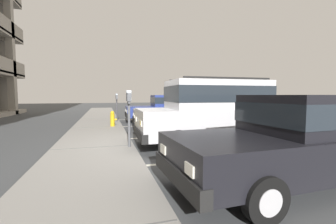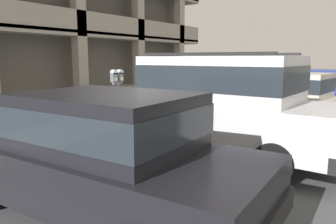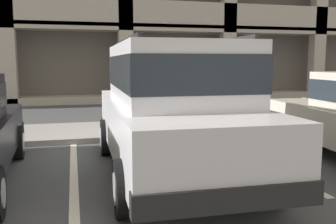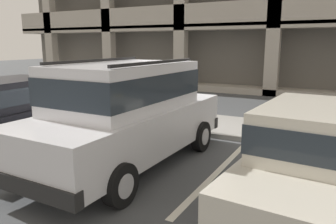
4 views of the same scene
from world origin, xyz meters
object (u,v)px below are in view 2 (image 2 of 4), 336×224
object	(u,v)px
silver_suv	(218,102)
red_sedan	(96,151)
fire_hydrant	(197,100)
dark_hatchback	(281,98)
parking_meter_near	(117,86)
blue_coupe	(305,90)
parking_meter_far	(229,76)

from	to	relation	value
silver_suv	red_sedan	world-z (taller)	silver_suv
silver_suv	fire_hydrant	xyz separation A→B (m)	(4.27, 2.95, -0.62)
silver_suv	dark_hatchback	world-z (taller)	silver_suv
red_sedan	parking_meter_near	distance (m)	4.08
dark_hatchback	parking_meter_near	distance (m)	4.58
dark_hatchback	fire_hydrant	distance (m)	3.33
silver_suv	blue_coupe	xyz separation A→B (m)	(6.51, -0.21, -0.27)
dark_hatchback	parking_meter_near	world-z (taller)	parking_meter_near
red_sedan	parking_meter_near	size ratio (longest dim) A/B	2.94
parking_meter_far	fire_hydrant	bearing A→B (deg)	171.20
silver_suv	parking_meter_near	bearing A→B (deg)	92.73
silver_suv	fire_hydrant	size ratio (longest dim) A/B	6.88
parking_meter_near	fire_hydrant	world-z (taller)	parking_meter_near
red_sedan	dark_hatchback	distance (m)	6.62
blue_coupe	fire_hydrant	distance (m)	3.89
silver_suv	dark_hatchback	xyz separation A→B (m)	(3.43, -0.26, -0.27)
parking_meter_near	parking_meter_far	world-z (taller)	parking_meter_near
dark_hatchback	parking_meter_near	size ratio (longest dim) A/B	2.98
parking_meter_far	fire_hydrant	size ratio (longest dim) A/B	2.15
parking_meter_near	parking_meter_far	distance (m)	6.31
red_sedan	parking_meter_far	bearing A→B (deg)	12.96
fire_hydrant	dark_hatchback	bearing A→B (deg)	-104.63
dark_hatchback	parking_meter_far	size ratio (longest dim) A/B	3.06
silver_suv	parking_meter_near	xyz separation A→B (m)	(-0.07, 2.65, 0.18)
dark_hatchback	red_sedan	bearing A→B (deg)	-178.18
parking_meter_near	fire_hydrant	bearing A→B (deg)	3.92
parking_meter_near	parking_meter_far	xyz separation A→B (m)	(6.31, -0.01, -0.03)
fire_hydrant	silver_suv	bearing A→B (deg)	-145.39
blue_coupe	silver_suv	bearing A→B (deg)	-179.76
parking_meter_near	fire_hydrant	distance (m)	4.42
red_sedan	parking_meter_near	bearing A→B (deg)	37.53
red_sedan	silver_suv	bearing A→B (deg)	-3.23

